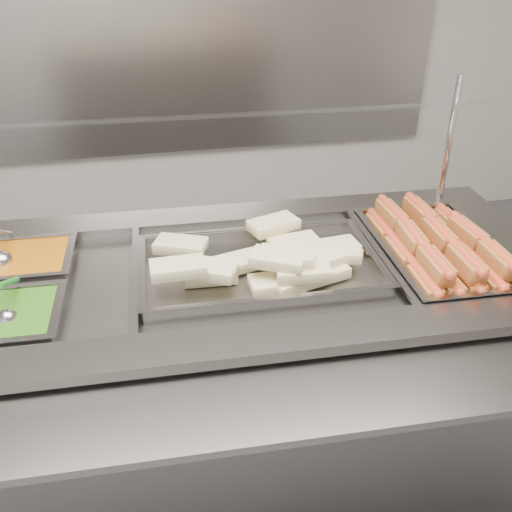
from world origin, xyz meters
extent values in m
cube|color=#9A9590|center=(0.00, 2.45, 1.20)|extent=(3.00, 0.04, 1.20)
cube|color=slate|center=(-0.11, 0.40, 0.46)|extent=(1.92, 0.85, 0.92)
cube|color=gray|center=(-0.12, 0.04, 0.93)|extent=(1.98, 0.20, 0.03)
cube|color=gray|center=(-0.09, 0.77, 0.93)|extent=(1.98, 0.20, 0.03)
cube|color=black|center=(-0.11, 0.40, 0.81)|extent=(1.73, 0.66, 0.02)
cube|color=gray|center=(0.35, 0.39, 0.94)|extent=(0.04, 0.60, 0.01)
cube|color=gray|center=(-0.42, 0.41, 0.94)|extent=(0.04, 0.60, 0.01)
cube|color=gray|center=(-0.13, -0.14, 0.90)|extent=(1.90, 0.33, 0.02)
cylinder|color=silver|center=(0.73, 0.72, 1.18)|extent=(0.03, 0.03, 0.46)
cube|color=silver|center=(-0.10, 0.62, 1.35)|extent=(1.75, 0.37, 0.09)
cube|color=#C05A0A|center=(-0.78, 0.58, 0.91)|extent=(0.30, 0.24, 0.09)
cube|color=#1D570D|center=(-0.79, 0.27, 0.91)|extent=(0.30, 0.24, 0.09)
cube|color=brown|center=(0.41, 0.20, 0.93)|extent=(0.06, 0.16, 0.05)
cylinder|color=#CC4A24|center=(0.41, 0.20, 0.95)|extent=(0.04, 0.18, 0.03)
cube|color=brown|center=(0.42, 0.39, 0.93)|extent=(0.06, 0.16, 0.05)
cylinder|color=#CC4A24|center=(0.42, 0.39, 0.95)|extent=(0.04, 0.17, 0.03)
cube|color=brown|center=(0.43, 0.57, 0.93)|extent=(0.06, 0.16, 0.05)
cylinder|color=#CC4A24|center=(0.43, 0.57, 0.95)|extent=(0.04, 0.17, 0.03)
cube|color=brown|center=(0.48, 0.20, 0.93)|extent=(0.06, 0.16, 0.05)
cylinder|color=#CC4A24|center=(0.48, 0.20, 0.95)|extent=(0.04, 0.18, 0.03)
cube|color=brown|center=(0.49, 0.38, 0.93)|extent=(0.06, 0.16, 0.05)
cylinder|color=#CC4A24|center=(0.49, 0.38, 0.95)|extent=(0.03, 0.17, 0.03)
cube|color=brown|center=(0.49, 0.57, 0.93)|extent=(0.06, 0.16, 0.05)
cylinder|color=#CC4A24|center=(0.49, 0.57, 0.95)|extent=(0.03, 0.17, 0.03)
cube|color=brown|center=(0.55, 0.20, 0.93)|extent=(0.06, 0.16, 0.05)
cylinder|color=#CC4A24|center=(0.55, 0.20, 0.95)|extent=(0.04, 0.18, 0.03)
cube|color=brown|center=(0.55, 0.38, 0.93)|extent=(0.06, 0.16, 0.05)
cylinder|color=#CC4A24|center=(0.55, 0.38, 0.95)|extent=(0.04, 0.18, 0.03)
cube|color=brown|center=(0.56, 0.57, 0.93)|extent=(0.06, 0.16, 0.05)
cylinder|color=#CC4A24|center=(0.56, 0.57, 0.95)|extent=(0.04, 0.17, 0.03)
cube|color=brown|center=(0.61, 0.19, 0.93)|extent=(0.06, 0.16, 0.05)
cylinder|color=#CC4A24|center=(0.61, 0.19, 0.95)|extent=(0.04, 0.17, 0.03)
cube|color=brown|center=(0.62, 0.38, 0.93)|extent=(0.06, 0.16, 0.05)
cylinder|color=#CC4A24|center=(0.62, 0.38, 0.95)|extent=(0.03, 0.17, 0.03)
cube|color=brown|center=(0.62, 0.56, 0.93)|extent=(0.06, 0.16, 0.05)
cylinder|color=#CC4A24|center=(0.62, 0.56, 0.95)|extent=(0.04, 0.17, 0.03)
cube|color=brown|center=(0.68, 0.19, 0.93)|extent=(0.06, 0.16, 0.05)
cylinder|color=#CC4A24|center=(0.68, 0.19, 0.95)|extent=(0.03, 0.17, 0.03)
cube|color=brown|center=(0.68, 0.38, 0.93)|extent=(0.06, 0.16, 0.05)
cylinder|color=#CC4A24|center=(0.68, 0.38, 0.95)|extent=(0.04, 0.17, 0.03)
cube|color=brown|center=(0.69, 0.56, 0.93)|extent=(0.06, 0.16, 0.05)
cylinder|color=#CC4A24|center=(0.69, 0.56, 0.95)|extent=(0.04, 0.17, 0.03)
cube|color=brown|center=(0.45, 0.21, 0.98)|extent=(0.06, 0.16, 0.05)
cylinder|color=#CC4A24|center=(0.45, 0.21, 1.01)|extent=(0.04, 0.17, 0.03)
cube|color=brown|center=(0.45, 0.39, 0.98)|extent=(0.07, 0.16, 0.05)
cylinder|color=#CC4A24|center=(0.45, 0.39, 1.01)|extent=(0.05, 0.18, 0.03)
cube|color=brown|center=(0.46, 0.56, 0.98)|extent=(0.06, 0.16, 0.05)
cylinder|color=#CC4A24|center=(0.46, 0.56, 1.01)|extent=(0.03, 0.17, 0.03)
cube|color=brown|center=(0.54, 0.21, 0.98)|extent=(0.06, 0.16, 0.05)
cylinder|color=#CC4A24|center=(0.54, 0.21, 1.01)|extent=(0.04, 0.17, 0.03)
cube|color=brown|center=(0.55, 0.39, 0.98)|extent=(0.06, 0.16, 0.05)
cylinder|color=#CC4A24|center=(0.55, 0.39, 1.01)|extent=(0.04, 0.18, 0.03)
cube|color=brown|center=(0.56, 0.56, 0.98)|extent=(0.06, 0.16, 0.05)
cylinder|color=#CC4A24|center=(0.56, 0.56, 1.01)|extent=(0.03, 0.17, 0.03)
cube|color=brown|center=(0.64, 0.21, 0.98)|extent=(0.06, 0.16, 0.05)
cylinder|color=#CC4A24|center=(0.64, 0.21, 1.01)|extent=(0.04, 0.17, 0.03)
cube|color=brown|center=(0.65, 0.38, 0.98)|extent=(0.06, 0.16, 0.05)
cylinder|color=#CC4A24|center=(0.65, 0.38, 1.01)|extent=(0.04, 0.18, 0.03)
cube|color=beige|center=(0.10, 0.43, 0.94)|extent=(0.16, 0.10, 0.03)
cube|color=beige|center=(-0.10, 0.42, 0.94)|extent=(0.18, 0.13, 0.03)
cube|color=beige|center=(-0.02, 0.29, 0.93)|extent=(0.16, 0.09, 0.03)
cube|color=beige|center=(0.07, 0.41, 0.93)|extent=(0.17, 0.11, 0.03)
cube|color=beige|center=(-0.20, 0.38, 0.94)|extent=(0.16, 0.10, 0.03)
cube|color=beige|center=(0.21, 0.45, 0.94)|extent=(0.17, 0.10, 0.03)
cube|color=beige|center=(0.13, 0.31, 0.94)|extent=(0.18, 0.13, 0.03)
cube|color=beige|center=(0.04, 0.30, 0.94)|extent=(0.18, 0.15, 0.03)
cube|color=beige|center=(0.19, 0.37, 0.97)|extent=(0.17, 0.11, 0.03)
cube|color=beige|center=(-0.21, 0.35, 0.97)|extent=(0.18, 0.15, 0.03)
cube|color=beige|center=(0.08, 0.45, 0.97)|extent=(0.17, 0.11, 0.03)
cube|color=beige|center=(0.06, 0.28, 0.97)|extent=(0.16, 0.10, 0.03)
cube|color=beige|center=(0.18, 0.36, 0.97)|extent=(0.18, 0.14, 0.03)
cube|color=beige|center=(-0.27, 0.51, 0.97)|extent=(0.18, 0.14, 0.03)
cube|color=beige|center=(-0.01, 0.31, 1.00)|extent=(0.18, 0.15, 0.03)
cube|color=beige|center=(0.03, 0.53, 1.00)|extent=(0.18, 0.14, 0.03)
cube|color=beige|center=(-0.30, 0.33, 1.00)|extent=(0.16, 0.09, 0.03)
cube|color=beige|center=(0.02, 0.32, 1.00)|extent=(0.18, 0.13, 0.03)
sphere|color=silver|center=(-0.82, 0.56, 0.95)|extent=(0.07, 0.07, 0.07)
cylinder|color=silver|center=(-0.82, 0.64, 1.01)|extent=(0.02, 0.17, 0.11)
sphere|color=silver|center=(-0.76, 0.25, 0.94)|extent=(0.06, 0.06, 0.06)
cylinder|color=#167D24|center=(-0.76, 0.34, 1.01)|extent=(0.02, 0.16, 0.09)
camera|label=1|loc=(-0.36, -1.08, 1.85)|focal=40.00mm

